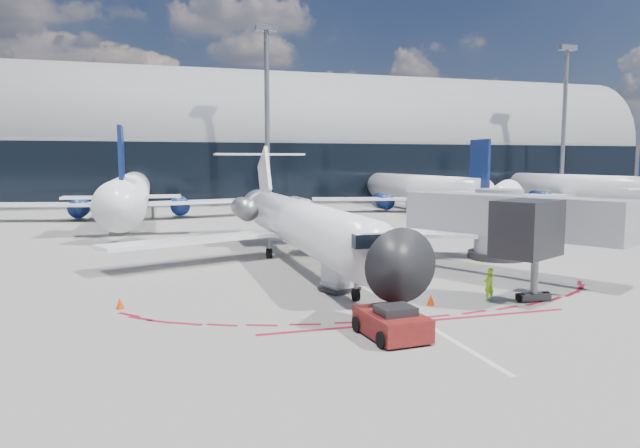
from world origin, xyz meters
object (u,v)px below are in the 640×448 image
object	(u,v)px
pushback_tug	(392,323)
uld_container	(339,276)
ramp_worker	(489,284)
regional_jet	(298,222)

from	to	relation	value
pushback_tug	uld_container	distance (m)	7.92
ramp_worker	uld_container	bearing A→B (deg)	-48.32
ramp_worker	uld_container	size ratio (longest dim) A/B	0.74
regional_jet	ramp_worker	xyz separation A→B (m)	(6.17, -13.32, -1.86)
regional_jet	ramp_worker	bearing A→B (deg)	-65.15
ramp_worker	pushback_tug	bearing A→B (deg)	13.96
regional_jet	pushback_tug	distance (m)	17.47
uld_container	ramp_worker	bearing A→B (deg)	-53.67
pushback_tug	ramp_worker	size ratio (longest dim) A/B	3.12
regional_jet	uld_container	bearing A→B (deg)	-90.82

